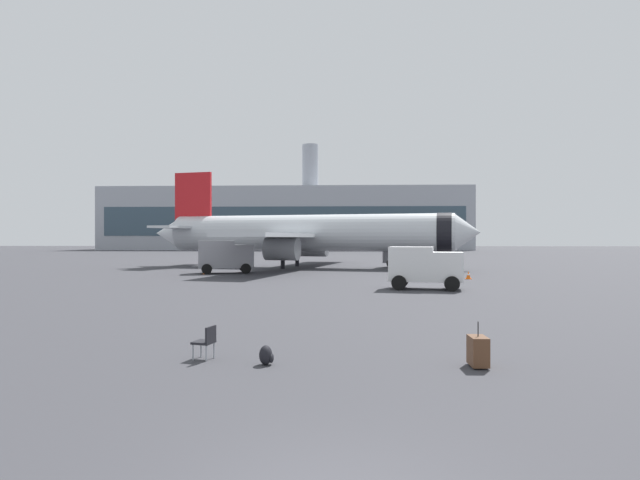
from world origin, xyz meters
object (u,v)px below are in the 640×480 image
(cargo_van, at_px, (425,266))
(rolling_suitcase, at_px, (478,351))
(fuel_truck, at_px, (412,251))
(safety_cone_near, at_px, (205,270))
(service_truck, at_px, (225,255))
(safety_cone_mid, at_px, (468,275))
(traveller_backpack, at_px, (266,355))
(airplane_at_gate, at_px, (306,233))
(gate_chair, at_px, (206,340))

(cargo_van, distance_m, rolling_suitcase, 19.28)
(fuel_truck, distance_m, safety_cone_near, 22.15)
(service_truck, distance_m, safety_cone_mid, 20.95)
(fuel_truck, bearing_deg, safety_cone_mid, -81.75)
(service_truck, bearing_deg, traveller_backpack, -75.49)
(airplane_at_gate, height_order, traveller_backpack, airplane_at_gate)
(fuel_truck, xyz_separation_m, gate_chair, (-10.92, -42.06, -1.27))
(safety_cone_mid, relative_size, traveller_backpack, 1.27)
(fuel_truck, xyz_separation_m, cargo_van, (-2.38, -23.37, -0.32))
(rolling_suitcase, bearing_deg, safety_cone_near, 115.50)
(airplane_at_gate, relative_size, fuel_truck, 5.52)
(service_truck, relative_size, safety_cone_near, 8.01)
(airplane_at_gate, height_order, rolling_suitcase, airplane_at_gate)
(airplane_at_gate, height_order, gate_chair, airplane_at_gate)
(traveller_backpack, bearing_deg, safety_cone_mid, 67.08)
(safety_cone_mid, height_order, rolling_suitcase, rolling_suitcase)
(safety_cone_near, xyz_separation_m, gate_chair, (8.37, -31.27, 0.18))
(service_truck, distance_m, traveller_backpack, 34.20)
(service_truck, xyz_separation_m, safety_cone_mid, (20.08, -5.86, -1.31))
(airplane_at_gate, relative_size, rolling_suitcase, 32.27)
(service_truck, height_order, rolling_suitcase, service_truck)
(cargo_van, bearing_deg, traveller_backpack, -109.82)
(airplane_at_gate, height_order, safety_cone_near, airplane_at_gate)
(safety_cone_mid, xyz_separation_m, rolling_suitcase, (-6.36, -27.23, 0.09))
(fuel_truck, bearing_deg, safety_cone_near, -150.76)
(cargo_van, bearing_deg, airplane_at_gate, 111.32)
(traveller_backpack, bearing_deg, airplane_at_gate, 92.64)
(cargo_van, relative_size, traveller_backpack, 9.78)
(traveller_backpack, height_order, gate_chair, gate_chair)
(fuel_truck, distance_m, gate_chair, 43.47)
(safety_cone_mid, bearing_deg, fuel_truck, 98.25)
(safety_cone_mid, bearing_deg, traveller_backpack, -112.92)
(service_truck, height_order, gate_chair, service_truck)
(cargo_van, bearing_deg, fuel_truck, 84.18)
(safety_cone_mid, height_order, gate_chair, gate_chair)
(safety_cone_near, distance_m, traveller_backpack, 33.28)
(rolling_suitcase, bearing_deg, airplane_at_gate, 99.61)
(traveller_backpack, bearing_deg, service_truck, 104.51)
(cargo_van, bearing_deg, safety_cone_mid, 60.25)
(cargo_van, relative_size, rolling_suitcase, 4.27)
(cargo_van, distance_m, traveller_backpack, 20.41)
(fuel_truck, height_order, safety_cone_mid, fuel_truck)
(airplane_at_gate, bearing_deg, fuel_truck, 3.78)
(fuel_truck, bearing_deg, service_truck, -152.09)
(service_truck, distance_m, cargo_van, 20.81)
(rolling_suitcase, relative_size, gate_chair, 1.28)
(service_truck, bearing_deg, rolling_suitcase, -67.49)
(safety_cone_near, relative_size, gate_chair, 0.75)
(safety_cone_near, bearing_deg, cargo_van, -36.66)
(fuel_truck, bearing_deg, rolling_suitcase, -95.56)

